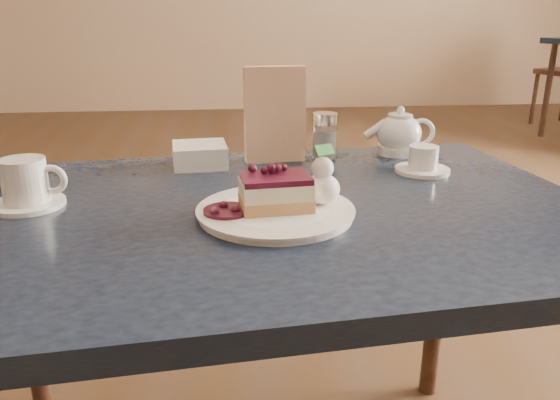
{
  "coord_description": "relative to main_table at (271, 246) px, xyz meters",
  "views": [
    {
      "loc": [
        -0.08,
        -0.8,
        0.98
      ],
      "look_at": [
        -0.01,
        -0.08,
        0.73
      ],
      "focal_mm": 35.0,
      "sensor_mm": 36.0,
      "label": 1
    }
  ],
  "objects": [
    {
      "name": "cheesecake_slice",
      "position": [
        0.0,
        -0.04,
        0.11
      ],
      "size": [
        0.11,
        0.09,
        0.05
      ],
      "rotation": [
        0.0,
        0.0,
        0.1
      ],
      "color": "tan",
      "rests_on": "dessert_plate"
    },
    {
      "name": "main_table",
      "position": [
        0.0,
        0.0,
        0.0
      ],
      "size": [
        1.14,
        0.82,
        0.68
      ],
      "rotation": [
        0.0,
        0.0,
        0.1
      ],
      "color": "#192538",
      "rests_on": "ground"
    },
    {
      "name": "coffee_set",
      "position": [
        -0.39,
        0.04,
        0.11
      ],
      "size": [
        0.13,
        0.12,
        0.08
      ],
      "color": "white",
      "rests_on": "main_table"
    },
    {
      "name": "menu_card",
      "position": [
        0.03,
        0.28,
        0.17
      ],
      "size": [
        0.13,
        0.04,
        0.2
      ],
      "primitive_type": "cube",
      "rotation": [
        0.0,
        0.0,
        0.1
      ],
      "color": "white",
      "rests_on": "main_table"
    },
    {
      "name": "tea_set",
      "position": [
        0.31,
        0.29,
        0.11
      ],
      "size": [
        0.16,
        0.25,
        0.1
      ],
      "color": "white",
      "rests_on": "main_table"
    },
    {
      "name": "whipped_cream",
      "position": [
        0.08,
        -0.03,
        0.11
      ],
      "size": [
        0.06,
        0.06,
        0.05
      ],
      "color": "white",
      "rests_on": "dessert_plate"
    },
    {
      "name": "dessert_plate",
      "position": [
        0.0,
        -0.04,
        0.08
      ],
      "size": [
        0.24,
        0.24,
        0.01
      ],
      "primitive_type": "cylinder",
      "color": "white",
      "rests_on": "main_table"
    },
    {
      "name": "sugar_shaker",
      "position": [
        0.14,
        0.29,
        0.12
      ],
      "size": [
        0.05,
        0.05,
        0.1
      ],
      "color": "white",
      "rests_on": "main_table"
    },
    {
      "name": "napkin_stack",
      "position": [
        -0.12,
        0.26,
        0.09
      ],
      "size": [
        0.12,
        0.12,
        0.05
      ],
      "primitive_type": "cube",
      "rotation": [
        0.0,
        0.0,
        0.1
      ],
      "color": "white",
      "rests_on": "main_table"
    },
    {
      "name": "berry_sauce",
      "position": [
        -0.07,
        -0.06,
        0.09
      ],
      "size": [
        0.07,
        0.07,
        0.01
      ],
      "primitive_type": "cylinder",
      "color": "#3E0E1D",
      "rests_on": "dessert_plate"
    }
  ]
}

